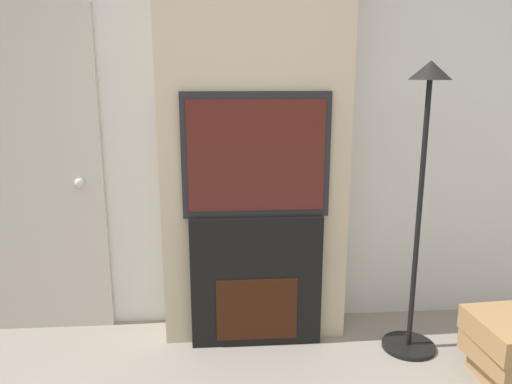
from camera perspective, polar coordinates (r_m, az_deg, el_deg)
The scene contains 6 objects.
wall_back at distance 3.15m, azimuth -0.45°, elevation 8.45°, with size 6.00×0.06×2.70m.
chimney_breast at distance 2.97m, azimuth -0.21°, elevation 8.14°, with size 1.11×0.30×2.70m.
fireplace at distance 3.07m, azimuth 0.00°, elevation -10.06°, with size 0.78×0.15×0.81m.
television at distance 2.85m, azimuth 0.00°, elevation 4.21°, with size 0.85×0.07×0.72m.
floor_lamp at distance 2.93m, azimuth 18.45°, elevation 1.75°, with size 0.32×0.32×1.69m.
entry_door at distance 3.35m, azimuth -24.67°, elevation 1.68°, with size 0.91×0.09×2.02m.
Camera 1 is at (-0.21, -1.10, 1.64)m, focal length 35.00 mm.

